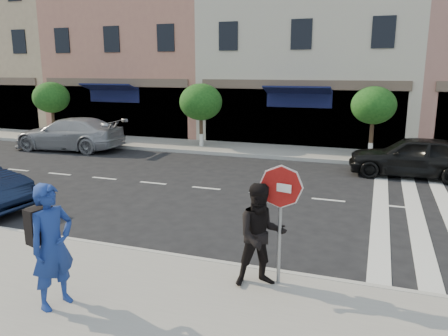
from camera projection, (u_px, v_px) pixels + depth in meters
ground at (222, 239)px, 10.24m from camera, size 120.00×120.00×0.00m
sidewalk_near at (139, 320)px, 6.78m from camera, size 60.00×4.50×0.15m
sidewalk_far at (302, 153)px, 20.32m from camera, size 60.00×3.00×0.15m
building_west_far at (17, 39)px, 31.74m from camera, size 12.00×9.00×12.00m
building_west_mid at (151, 19)px, 27.91m from camera, size 10.00×9.00×14.00m
building_centre at (315, 40)px, 24.80m from camera, size 11.00×9.00×11.00m
street_tree_wa at (51, 98)px, 24.23m from camera, size 2.00×2.00×3.05m
street_tree_wb at (201, 102)px, 21.29m from camera, size 2.10×2.10×3.06m
street_tree_c at (374, 106)px, 18.65m from camera, size 1.90×1.90×3.04m
stop_sign at (280, 197)px, 7.45m from camera, size 0.75×0.23×2.17m
photographer at (52, 246)px, 6.87m from camera, size 0.67×0.85×2.03m
walker at (261, 235)px, 7.56m from camera, size 1.12×1.04×1.85m
car_far_left at (69, 134)px, 21.36m from camera, size 5.59×2.59×1.58m
car_far_mid at (413, 156)px, 15.96m from camera, size 4.52×1.87×1.53m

